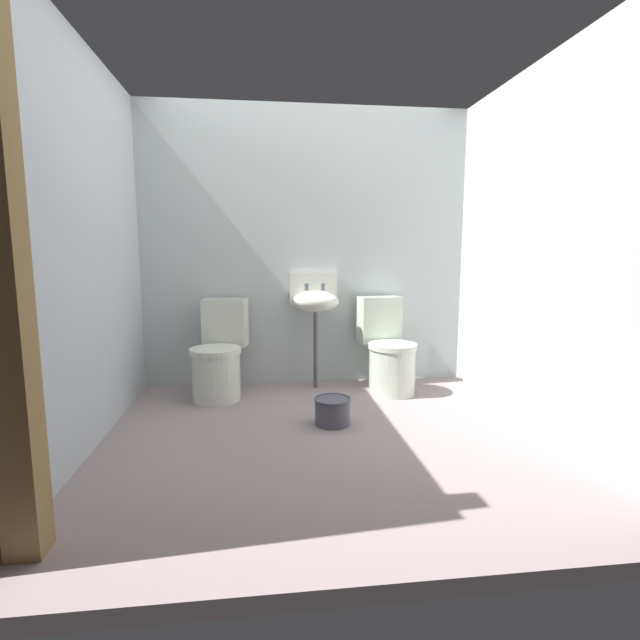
{
  "coord_description": "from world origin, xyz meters",
  "views": [
    {
      "loc": [
        -0.4,
        -2.94,
        1.18
      ],
      "look_at": [
        0.0,
        0.31,
        0.7
      ],
      "focal_mm": 26.78,
      "sensor_mm": 36.0,
      "label": 1
    }
  ],
  "objects_px": {
    "wooden_door_post": "(1,244)",
    "toilet_right": "(388,353)",
    "sink": "(315,301)",
    "toilet_left": "(219,358)",
    "bucket": "(333,410)"
  },
  "relations": [
    {
      "from": "wooden_door_post",
      "to": "toilet_left",
      "type": "bearing_deg",
      "value": 73.9
    },
    {
      "from": "toilet_left",
      "to": "bucket",
      "type": "relative_size",
      "value": 3.02
    },
    {
      "from": "toilet_left",
      "to": "sink",
      "type": "bearing_deg",
      "value": -155.17
    },
    {
      "from": "wooden_door_post",
      "to": "sink",
      "type": "bearing_deg",
      "value": 57.6
    },
    {
      "from": "sink",
      "to": "bucket",
      "type": "distance_m",
      "value": 1.13
    },
    {
      "from": "toilet_right",
      "to": "wooden_door_post",
      "type": "bearing_deg",
      "value": 37.45
    },
    {
      "from": "toilet_right",
      "to": "sink",
      "type": "relative_size",
      "value": 0.79
    },
    {
      "from": "wooden_door_post",
      "to": "toilet_left",
      "type": "height_order",
      "value": "wooden_door_post"
    },
    {
      "from": "toilet_right",
      "to": "toilet_left",
      "type": "bearing_deg",
      "value": -7.65
    },
    {
      "from": "wooden_door_post",
      "to": "toilet_right",
      "type": "relative_size",
      "value": 3.08
    },
    {
      "from": "wooden_door_post",
      "to": "sink",
      "type": "xyz_separation_m",
      "value": [
        1.38,
        2.17,
        -0.45
      ]
    },
    {
      "from": "wooden_door_post",
      "to": "toilet_right",
      "type": "xyz_separation_m",
      "value": [
        1.97,
        1.98,
        -0.88
      ]
    },
    {
      "from": "toilet_left",
      "to": "wooden_door_post",
      "type": "bearing_deg",
      "value": 85.6
    },
    {
      "from": "toilet_right",
      "to": "sink",
      "type": "height_order",
      "value": "sink"
    },
    {
      "from": "wooden_door_post",
      "to": "sink",
      "type": "distance_m",
      "value": 2.61
    }
  ]
}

